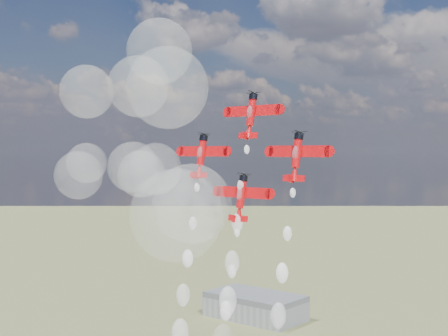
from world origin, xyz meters
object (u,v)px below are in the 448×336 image
plane_lead (251,115)px  plane_right (297,156)px  plane_slot (241,197)px  hangar (255,306)px  plane_left (201,155)px

plane_lead → plane_right: (12.44, -1.69, -8.54)m
plane_right → plane_slot: bearing=-172.2°
plane_lead → plane_right: plane_lead is taller
hangar → plane_right: size_ratio=3.61×
plane_right → plane_slot: plane_right is taller
plane_right → hangar: bearing=128.7°
hangar → plane_lead: bearing=-53.8°
plane_right → plane_slot: 15.18m
plane_lead → plane_slot: plane_lead is taller
hangar → plane_slot: plane_slot is taller
plane_right → plane_lead: bearing=172.2°
plane_right → plane_slot: size_ratio=1.00×
hangar → plane_slot: 212.76m
hangar → plane_left: bearing=-57.1°
plane_slot → plane_left: bearing=172.2°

